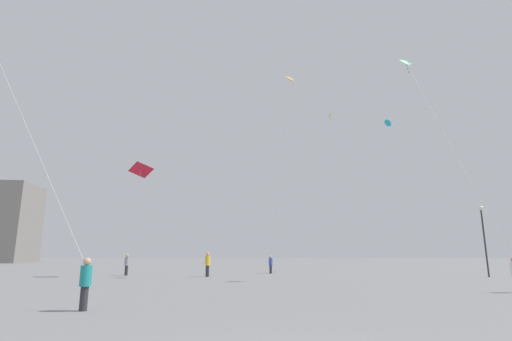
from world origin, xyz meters
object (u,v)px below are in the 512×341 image
object	(u,v)px
kite_crimson_delta	(141,171)
kite_emerald_delta	(410,69)
person_in_yellow	(208,263)
person_in_teal	(85,281)
person_in_grey	(127,264)
kite_lime_diamond	(328,120)
person_in_blue	(271,264)
kite_cyan_diamond	(385,127)
kite_amber_diamond	(289,84)
lamppost_east	(483,229)

from	to	relation	value
kite_crimson_delta	kite_emerald_delta	bearing A→B (deg)	-19.00
person_in_yellow	kite_emerald_delta	size ratio (longest dim) A/B	0.13
person_in_teal	person_in_grey	bearing A→B (deg)	-87.71
person_in_teal	kite_lime_diamond	bearing A→B (deg)	-129.69
person_in_blue	kite_cyan_diamond	xyz separation A→B (m)	(12.41, 2.16, 13.95)
kite_crimson_delta	person_in_blue	bearing A→B (deg)	21.93
kite_crimson_delta	kite_cyan_diamond	world-z (taller)	kite_cyan_diamond
kite_crimson_delta	person_in_grey	bearing A→B (deg)	120.75
kite_amber_diamond	kite_cyan_diamond	world-z (taller)	kite_amber_diamond
kite_emerald_delta	kite_crimson_delta	world-z (taller)	kite_emerald_delta
kite_cyan_diamond	person_in_grey	bearing A→B (deg)	-169.22
person_in_teal	kite_cyan_diamond	world-z (taller)	kite_cyan_diamond
kite_cyan_diamond	lamppost_east	size ratio (longest dim) A/B	2.65
person_in_teal	kite_emerald_delta	bearing A→B (deg)	-154.43
kite_crimson_delta	kite_cyan_diamond	distance (m)	25.14
kite_amber_diamond	kite_crimson_delta	world-z (taller)	kite_amber_diamond
person_in_teal	person_in_blue	distance (m)	24.28
person_in_blue	kite_cyan_diamond	bearing A→B (deg)	55.21
person_in_blue	kite_amber_diamond	bearing A→B (deg)	-35.10
kite_lime_diamond	lamppost_east	bearing A→B (deg)	-35.45
kite_amber_diamond	kite_crimson_delta	distance (m)	14.10
person_in_yellow	kite_crimson_delta	bearing A→B (deg)	23.76
kite_cyan_diamond	person_in_yellow	bearing A→B (deg)	-158.73
person_in_grey	kite_amber_diamond	xyz separation A→B (m)	(13.16, -3.68, 14.59)
kite_crimson_delta	lamppost_east	xyz separation A→B (m)	(26.97, -2.10, -4.76)
person_in_teal	person_in_grey	xyz separation A→B (m)	(-4.00, 20.37, 0.05)
kite_cyan_diamond	lamppost_east	world-z (taller)	kite_cyan_diamond
lamppost_east	person_in_teal	bearing A→B (deg)	-145.84
person_in_yellow	person_in_grey	xyz separation A→B (m)	(-6.73, 2.26, -0.08)
person_in_yellow	kite_emerald_delta	distance (m)	20.70
person_in_yellow	kite_amber_diamond	world-z (taller)	kite_amber_diamond
kite_lime_diamond	person_in_blue	bearing A→B (deg)	-173.85
person_in_grey	kite_lime_diamond	bearing A→B (deg)	-87.20
kite_amber_diamond	person_in_yellow	bearing A→B (deg)	167.57
person_in_grey	person_in_teal	bearing A→B (deg)	-175.98
kite_amber_diamond	kite_emerald_delta	distance (m)	9.38
person_in_grey	kite_crimson_delta	world-z (taller)	kite_crimson_delta
kite_emerald_delta	kite_amber_diamond	bearing A→B (deg)	147.07
kite_emerald_delta	person_in_teal	bearing A→B (deg)	-145.62
kite_lime_diamond	kite_emerald_delta	distance (m)	12.26
person_in_grey	kite_emerald_delta	xyz separation A→B (m)	(20.99, -8.75, 13.61)
kite_crimson_delta	kite_cyan_diamond	size ratio (longest dim) A/B	0.53
kite_lime_diamond	kite_cyan_diamond	distance (m)	6.64
person_in_grey	lamppost_east	xyz separation A→B (m)	(28.11, -4.01, 2.67)
person_in_blue	kite_lime_diamond	distance (m)	15.26
lamppost_east	person_in_grey	bearing A→B (deg)	171.88
person_in_yellow	person_in_grey	bearing A→B (deg)	8.73
person_in_grey	kite_crimson_delta	size ratio (longest dim) A/B	0.22
kite_crimson_delta	person_in_yellow	bearing A→B (deg)	-3.53
person_in_yellow	kite_lime_diamond	bearing A→B (deg)	-127.21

